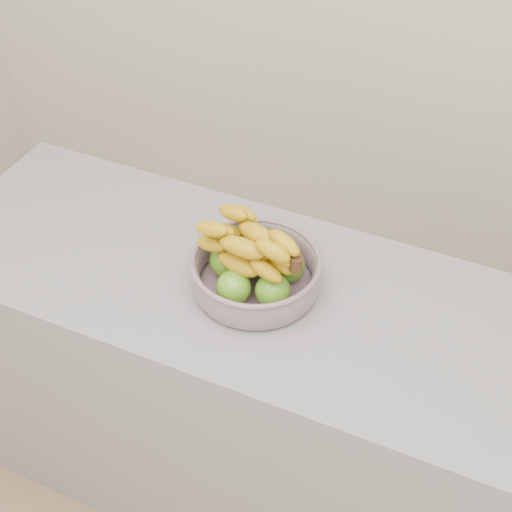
{
  "coord_description": "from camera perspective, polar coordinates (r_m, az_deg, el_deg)",
  "views": [
    {
      "loc": [
        0.36,
        -0.35,
        2.12
      ],
      "look_at": [
        -0.14,
        0.76,
        1.0
      ],
      "focal_mm": 50.0,
      "sensor_mm": 36.0,
      "label": 1
    }
  ],
  "objects": [
    {
      "name": "room_shell",
      "position": [
        0.64,
        -16.38,
        1.78
      ],
      "size": [
        4.05,
        4.05,
        2.73
      ],
      "color": "silver",
      "rests_on": "ground"
    },
    {
      "name": "counter",
      "position": [
        2.03,
        3.75,
        -12.63
      ],
      "size": [
        2.0,
        0.6,
        0.9
      ],
      "primitive_type": "cube",
      "color": "gray",
      "rests_on": "ground"
    },
    {
      "name": "fruit_bowl",
      "position": [
        1.68,
        -0.04,
        -0.96
      ],
      "size": [
        0.31,
        0.31,
        0.19
      ],
      "rotation": [
        0.0,
        0.0,
        -0.31
      ],
      "color": "#8D95AA",
      "rests_on": "counter"
    }
  ]
}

